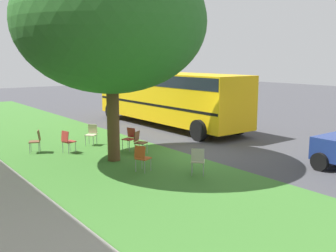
{
  "coord_description": "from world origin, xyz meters",
  "views": [
    {
      "loc": [
        -10.85,
        9.59,
        3.62
      ],
      "look_at": [
        0.3,
        1.16,
        1.19
      ],
      "focal_mm": 41.52,
      "sensor_mm": 36.0,
      "label": 1
    }
  ],
  "objects_px": {
    "chair_0": "(92,133)",
    "chair_6": "(198,159)",
    "chair_3": "(130,137)",
    "chair_2": "(36,140)",
    "chair_1": "(67,140)",
    "school_bus": "(167,94)",
    "chair_4": "(139,141)",
    "street_tree": "(111,23)",
    "chair_5": "(142,156)"
  },
  "relations": [
    {
      "from": "chair_0",
      "to": "chair_1",
      "type": "height_order",
      "value": "same"
    },
    {
      "from": "chair_3",
      "to": "school_bus",
      "type": "distance_m",
      "value": 5.95
    },
    {
      "from": "chair_1",
      "to": "chair_5",
      "type": "bearing_deg",
      "value": -167.05
    },
    {
      "from": "chair_1",
      "to": "chair_4",
      "type": "bearing_deg",
      "value": -129.8
    },
    {
      "from": "chair_1",
      "to": "chair_5",
      "type": "xyz_separation_m",
      "value": [
        -3.89,
        -0.89,
        0.0
      ]
    },
    {
      "from": "chair_0",
      "to": "chair_1",
      "type": "bearing_deg",
      "value": 118.52
    },
    {
      "from": "chair_4",
      "to": "chair_5",
      "type": "bearing_deg",
      "value": 149.0
    },
    {
      "from": "chair_2",
      "to": "chair_3",
      "type": "distance_m",
      "value": 3.62
    },
    {
      "from": "school_bus",
      "to": "chair_5",
      "type": "bearing_deg",
      "value": 137.61
    },
    {
      "from": "chair_0",
      "to": "chair_6",
      "type": "xyz_separation_m",
      "value": [
        -6.03,
        -0.68,
        0.0
      ]
    },
    {
      "from": "chair_1",
      "to": "chair_2",
      "type": "xyz_separation_m",
      "value": [
        0.8,
        0.93,
        0.0
      ]
    },
    {
      "from": "chair_4",
      "to": "chair_1",
      "type": "bearing_deg",
      "value": 50.2
    },
    {
      "from": "chair_1",
      "to": "chair_2",
      "type": "height_order",
      "value": "same"
    },
    {
      "from": "chair_3",
      "to": "chair_1",
      "type": "bearing_deg",
      "value": 66.62
    },
    {
      "from": "chair_5",
      "to": "chair_3",
      "type": "bearing_deg",
      "value": -24.6
    },
    {
      "from": "chair_0",
      "to": "chair_2",
      "type": "bearing_deg",
      "value": 89.12
    },
    {
      "from": "chair_2",
      "to": "chair_4",
      "type": "xyz_separation_m",
      "value": [
        -2.59,
        -3.08,
        0.0
      ]
    },
    {
      "from": "chair_0",
      "to": "chair_5",
      "type": "height_order",
      "value": "same"
    },
    {
      "from": "chair_4",
      "to": "chair_2",
      "type": "bearing_deg",
      "value": 49.95
    },
    {
      "from": "chair_3",
      "to": "chair_2",
      "type": "bearing_deg",
      "value": 60.86
    },
    {
      "from": "street_tree",
      "to": "chair_2",
      "type": "relative_size",
      "value": 8.25
    },
    {
      "from": "chair_0",
      "to": "chair_3",
      "type": "height_order",
      "value": "same"
    },
    {
      "from": "chair_0",
      "to": "chair_3",
      "type": "xyz_separation_m",
      "value": [
        -1.73,
        -0.83,
        0.0
      ]
    },
    {
      "from": "chair_0",
      "to": "chair_5",
      "type": "bearing_deg",
      "value": 173.74
    },
    {
      "from": "chair_4",
      "to": "school_bus",
      "type": "relative_size",
      "value": 0.08
    },
    {
      "from": "street_tree",
      "to": "chair_3",
      "type": "bearing_deg",
      "value": -50.74
    },
    {
      "from": "chair_0",
      "to": "chair_6",
      "type": "distance_m",
      "value": 6.07
    },
    {
      "from": "chair_4",
      "to": "school_bus",
      "type": "xyz_separation_m",
      "value": [
        4.4,
        -4.67,
        1.24
      ]
    },
    {
      "from": "chair_3",
      "to": "chair_4",
      "type": "distance_m",
      "value": 0.83
    },
    {
      "from": "street_tree",
      "to": "chair_5",
      "type": "distance_m",
      "value": 4.68
    },
    {
      "from": "chair_1",
      "to": "chair_2",
      "type": "distance_m",
      "value": 1.23
    },
    {
      "from": "chair_0",
      "to": "school_bus",
      "type": "distance_m",
      "value": 5.86
    },
    {
      "from": "chair_3",
      "to": "chair_6",
      "type": "relative_size",
      "value": 1.0
    },
    {
      "from": "chair_4",
      "to": "street_tree",
      "type": "bearing_deg",
      "value": 102.05
    },
    {
      "from": "chair_4",
      "to": "chair_0",
      "type": "bearing_deg",
      "value": 16.3
    },
    {
      "from": "chair_3",
      "to": "chair_6",
      "type": "height_order",
      "value": "same"
    },
    {
      "from": "chair_4",
      "to": "school_bus",
      "type": "height_order",
      "value": "school_bus"
    },
    {
      "from": "chair_3",
      "to": "school_bus",
      "type": "relative_size",
      "value": 0.08
    },
    {
      "from": "school_bus",
      "to": "chair_1",
      "type": "bearing_deg",
      "value": 110.91
    },
    {
      "from": "chair_6",
      "to": "chair_0",
      "type": "bearing_deg",
      "value": 6.4
    },
    {
      "from": "chair_1",
      "to": "chair_2",
      "type": "relative_size",
      "value": 1.0
    },
    {
      "from": "street_tree",
      "to": "chair_4",
      "type": "bearing_deg",
      "value": -77.95
    },
    {
      "from": "street_tree",
      "to": "school_bus",
      "type": "distance_m",
      "value": 8.15
    },
    {
      "from": "chair_2",
      "to": "chair_4",
      "type": "relative_size",
      "value": 1.0
    },
    {
      "from": "street_tree",
      "to": "chair_2",
      "type": "distance_m",
      "value": 5.49
    },
    {
      "from": "chair_1",
      "to": "chair_3",
      "type": "distance_m",
      "value": 2.43
    },
    {
      "from": "chair_3",
      "to": "chair_4",
      "type": "bearing_deg",
      "value": 174.5
    },
    {
      "from": "chair_1",
      "to": "street_tree",
      "type": "bearing_deg",
      "value": -156.71
    },
    {
      "from": "chair_1",
      "to": "chair_3",
      "type": "height_order",
      "value": "same"
    },
    {
      "from": "chair_3",
      "to": "chair_6",
      "type": "xyz_separation_m",
      "value": [
        -4.3,
        0.15,
        0.0
      ]
    }
  ]
}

